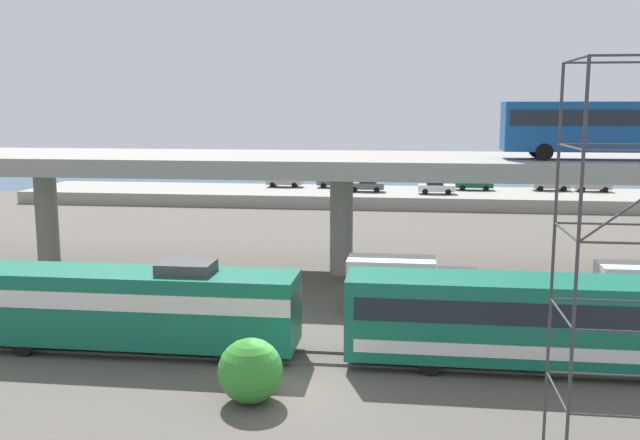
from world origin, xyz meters
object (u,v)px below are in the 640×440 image
(parked_car_6, at_px, (436,187))
(train_coach_lead, at_px, (590,321))
(parked_car_2, at_px, (550,184))
(parked_car_5, at_px, (473,183))
(scaffolding_tower, at_px, (622,262))
(parked_car_4, at_px, (366,185))
(parked_car_0, at_px, (593,185))
(transit_bus_on_overpass, at_px, (607,125))
(parked_car_1, at_px, (284,180))
(parked_car_3, at_px, (335,181))
(train_locomotive, at_px, (117,303))
(service_truck_west, at_px, (408,285))

(parked_car_6, bearing_deg, train_coach_lead, -84.53)
(parked_car_2, relative_size, parked_car_5, 0.97)
(parked_car_2, distance_m, parked_car_6, 13.93)
(scaffolding_tower, distance_m, parked_car_4, 59.81)
(parked_car_2, relative_size, parked_car_6, 1.03)
(parked_car_0, height_order, parked_car_2, same)
(train_coach_lead, bearing_deg, transit_bus_on_overpass, -105.25)
(transit_bus_on_overpass, bearing_deg, parked_car_6, 103.96)
(parked_car_5, bearing_deg, parked_car_6, -136.34)
(parked_car_1, distance_m, parked_car_5, 22.17)
(transit_bus_on_overpass, xyz_separation_m, parked_car_0, (9.00, 39.16, -7.73))
(parked_car_3, relative_size, parked_car_5, 0.99)
(parked_car_0, relative_size, parked_car_5, 0.94)
(parked_car_1, height_order, parked_car_5, same)
(train_locomotive, height_order, transit_bus_on_overpass, transit_bus_on_overpass)
(transit_bus_on_overpass, bearing_deg, train_coach_lead, -105.25)
(service_truck_west, distance_m, parked_car_3, 47.33)
(train_locomotive, xyz_separation_m, transit_bus_on_overpass, (24.39, 14.40, 7.66))
(parked_car_1, height_order, parked_car_4, same)
(train_locomotive, relative_size, parked_car_2, 3.83)
(train_locomotive, xyz_separation_m, parked_car_3, (4.13, 53.71, -0.06))
(scaffolding_tower, bearing_deg, train_locomotive, 156.02)
(parked_car_3, height_order, parked_car_5, same)
(service_truck_west, bearing_deg, parked_car_1, 107.85)
(parked_car_1, bearing_deg, train_locomotive, -87.84)
(train_locomotive, height_order, parked_car_4, train_locomotive)
(train_locomotive, distance_m, service_truck_west, 14.83)
(parked_car_3, height_order, parked_car_4, same)
(train_coach_lead, relative_size, parked_car_1, 4.76)
(train_locomotive, distance_m, train_coach_lead, 20.47)
(scaffolding_tower, height_order, parked_car_3, scaffolding_tower)
(train_locomotive, bearing_deg, parked_car_6, -107.80)
(train_coach_lead, distance_m, parked_car_3, 56.14)
(transit_bus_on_overpass, bearing_deg, service_truck_west, -147.87)
(train_locomotive, bearing_deg, transit_bus_on_overpass, -149.44)
(parked_car_5, bearing_deg, parked_car_0, 1.22)
(service_truck_west, bearing_deg, parked_car_4, 96.56)
(train_coach_lead, bearing_deg, parked_car_2, -98.83)
(service_truck_west, xyz_separation_m, parked_car_5, (7.20, 46.06, 0.49))
(parked_car_4, height_order, parked_car_6, same)
(parked_car_4, bearing_deg, train_coach_lead, 103.96)
(transit_bus_on_overpass, distance_m, parked_car_2, 40.50)
(parked_car_3, distance_m, parked_car_4, 5.28)
(parked_car_1, bearing_deg, parked_car_4, -19.62)
(parked_car_0, bearing_deg, parked_car_4, 7.70)
(service_truck_west, bearing_deg, train_locomotive, -150.87)
(parked_car_2, height_order, parked_car_4, same)
(train_coach_lead, relative_size, parked_car_4, 4.98)
(parked_car_1, relative_size, parked_car_6, 1.05)
(service_truck_west, bearing_deg, parked_car_3, 100.73)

